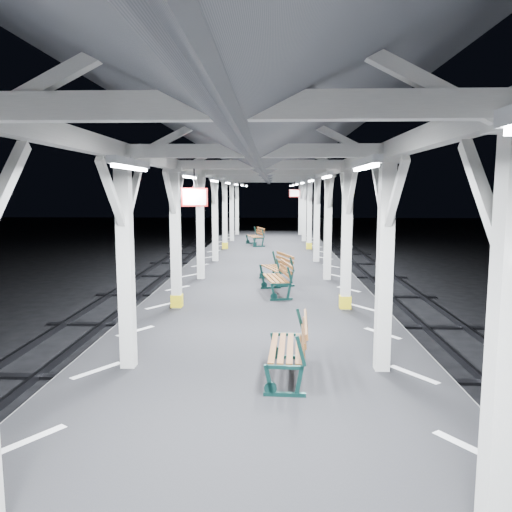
# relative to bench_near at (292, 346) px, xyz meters

# --- Properties ---
(ground) EXTENTS (120.00, 120.00, 0.00)m
(ground) POSITION_rel_bench_near_xyz_m (-0.59, 2.31, -1.47)
(ground) COLOR black
(ground) RESTS_ON ground
(platform) EXTENTS (6.00, 50.00, 1.00)m
(platform) POSITION_rel_bench_near_xyz_m (-0.59, 2.31, -0.97)
(platform) COLOR black
(platform) RESTS_ON ground
(hazard_stripes_left) EXTENTS (1.00, 48.00, 0.01)m
(hazard_stripes_left) POSITION_rel_bench_near_xyz_m (-3.04, 2.31, -0.46)
(hazard_stripes_left) COLOR silver
(hazard_stripes_left) RESTS_ON platform
(hazard_stripes_right) EXTENTS (1.00, 48.00, 0.01)m
(hazard_stripes_right) POSITION_rel_bench_near_xyz_m (1.86, 2.31, -0.46)
(hazard_stripes_right) COLOR silver
(hazard_stripes_right) RESTS_ON platform
(track_left) EXTENTS (2.20, 60.00, 0.16)m
(track_left) POSITION_rel_bench_near_xyz_m (-5.59, 2.31, -1.39)
(track_left) COLOR #2D2D33
(track_left) RESTS_ON ground
(track_right) EXTENTS (2.20, 60.00, 0.16)m
(track_right) POSITION_rel_bench_near_xyz_m (4.41, 2.31, -1.39)
(track_right) COLOR #2D2D33
(track_right) RESTS_ON ground
(canopy) EXTENTS (5.40, 49.00, 4.65)m
(canopy) POSITION_rel_bench_near_xyz_m (-0.59, 2.29, 3.10)
(canopy) COLOR silver
(canopy) RESTS_ON platform
(bench_near) EXTENTS (0.68, 1.64, 0.87)m
(bench_near) POSITION_rel_bench_near_xyz_m (0.00, 0.00, 0.00)
(bench_near) COLOR #0E302D
(bench_near) RESTS_ON platform
(bench_mid) EXTENTS (0.87, 1.69, 0.87)m
(bench_mid) POSITION_rel_bench_near_xyz_m (-0.13, 6.00, 0.00)
(bench_mid) COLOR #0E302D
(bench_mid) RESTS_ON platform
(bench_far) EXTENTS (1.08, 1.72, 0.88)m
(bench_far) POSITION_rel_bench_near_xyz_m (-0.12, 7.78, 0.00)
(bench_far) COLOR #0E302D
(bench_far) RESTS_ON platform
(bench_extra) EXTENTS (1.04, 1.77, 0.90)m
(bench_extra) POSITION_rel_bench_near_xyz_m (-1.13, 18.17, 0.02)
(bench_extra) COLOR #0E302D
(bench_extra) RESTS_ON platform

